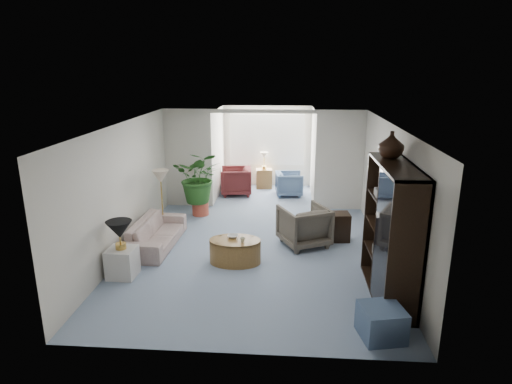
# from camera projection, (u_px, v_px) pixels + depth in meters

# --- Properties ---
(floor) EXTENTS (6.00, 6.00, 0.00)m
(floor) POSITION_uv_depth(u_px,v_px,m) (254.00, 255.00, 8.44)
(floor) COLOR #8A9EB7
(floor) RESTS_ON ground
(sunroom_floor) EXTENTS (2.60, 2.60, 0.00)m
(sunroom_floor) POSITION_uv_depth(u_px,v_px,m) (265.00, 195.00, 12.37)
(sunroom_floor) COLOR #8A9EB7
(sunroom_floor) RESTS_ON ground
(back_pier_left) EXTENTS (1.20, 0.12, 2.50)m
(back_pier_left) POSITION_uv_depth(u_px,v_px,m) (188.00, 159.00, 11.10)
(back_pier_left) COLOR beige
(back_pier_left) RESTS_ON ground
(back_pier_right) EXTENTS (1.20, 0.12, 2.50)m
(back_pier_right) POSITION_uv_depth(u_px,v_px,m) (340.00, 161.00, 10.83)
(back_pier_right) COLOR beige
(back_pier_right) RESTS_ON ground
(back_header) EXTENTS (2.60, 0.12, 0.10)m
(back_header) POSITION_uv_depth(u_px,v_px,m) (263.00, 111.00, 10.63)
(back_header) COLOR beige
(back_header) RESTS_ON back_pier_left
(window_pane) EXTENTS (2.20, 0.02, 1.50)m
(window_pane) POSITION_uv_depth(u_px,v_px,m) (267.00, 140.00, 13.01)
(window_pane) COLOR white
(window_blinds) EXTENTS (2.20, 0.02, 1.50)m
(window_blinds) POSITION_uv_depth(u_px,v_px,m) (267.00, 140.00, 12.98)
(window_blinds) COLOR white
(framed_picture) EXTENTS (0.04, 0.50, 0.40)m
(framed_picture) POSITION_uv_depth(u_px,v_px,m) (392.00, 173.00, 7.70)
(framed_picture) COLOR beige
(sofa) EXTENTS (0.80, 1.92, 0.55)m
(sofa) POSITION_uv_depth(u_px,v_px,m) (156.00, 233.00, 8.82)
(sofa) COLOR beige
(sofa) RESTS_ON ground
(end_table) EXTENTS (0.48, 0.48, 0.51)m
(end_table) POSITION_uv_depth(u_px,v_px,m) (122.00, 262.00, 7.54)
(end_table) COLOR silver
(end_table) RESTS_ON ground
(table_lamp) EXTENTS (0.44, 0.44, 0.30)m
(table_lamp) POSITION_uv_depth(u_px,v_px,m) (119.00, 230.00, 7.37)
(table_lamp) COLOR black
(table_lamp) RESTS_ON end_table
(floor_lamp) EXTENTS (0.36, 0.36, 0.28)m
(floor_lamp) POSITION_uv_depth(u_px,v_px,m) (160.00, 177.00, 9.31)
(floor_lamp) COLOR beige
(floor_lamp) RESTS_ON ground
(coffee_table) EXTENTS (0.98, 0.98, 0.45)m
(coffee_table) POSITION_uv_depth(u_px,v_px,m) (235.00, 251.00, 8.08)
(coffee_table) COLOR olive
(coffee_table) RESTS_ON ground
(coffee_bowl) EXTENTS (0.21, 0.21, 0.05)m
(coffee_bowl) POSITION_uv_depth(u_px,v_px,m) (233.00, 236.00, 8.11)
(coffee_bowl) COLOR silver
(coffee_bowl) RESTS_ON coffee_table
(coffee_cup) EXTENTS (0.10, 0.10, 0.09)m
(coffee_cup) POSITION_uv_depth(u_px,v_px,m) (243.00, 240.00, 7.90)
(coffee_cup) COLOR beige
(coffee_cup) RESTS_ON coffee_table
(wingback_chair) EXTENTS (1.18, 1.19, 0.82)m
(wingback_chair) POSITION_uv_depth(u_px,v_px,m) (304.00, 226.00, 8.84)
(wingback_chair) COLOR #5E574A
(wingback_chair) RESTS_ON ground
(side_table_dark) EXTENTS (0.53, 0.44, 0.59)m
(side_table_dark) POSITION_uv_depth(u_px,v_px,m) (337.00, 227.00, 9.11)
(side_table_dark) COLOR black
(side_table_dark) RESTS_ON ground
(entertainment_cabinet) EXTENTS (0.51, 1.91, 2.12)m
(entertainment_cabinet) POSITION_uv_depth(u_px,v_px,m) (391.00, 232.00, 6.73)
(entertainment_cabinet) COLOR black
(entertainment_cabinet) RESTS_ON ground
(cabinet_urn) EXTENTS (0.40, 0.40, 0.42)m
(cabinet_urn) POSITION_uv_depth(u_px,v_px,m) (391.00, 145.00, 6.86)
(cabinet_urn) COLOR black
(cabinet_urn) RESTS_ON entertainment_cabinet
(ottoman) EXTENTS (0.65, 0.65, 0.44)m
(ottoman) POSITION_uv_depth(u_px,v_px,m) (381.00, 322.00, 5.85)
(ottoman) COLOR #495F7E
(ottoman) RESTS_ON ground
(plant_pot) EXTENTS (0.40, 0.40, 0.32)m
(plant_pot) POSITION_uv_depth(u_px,v_px,m) (200.00, 208.00, 10.71)
(plant_pot) COLOR #AE4432
(plant_pot) RESTS_ON ground
(house_plant) EXTENTS (1.14, 0.99, 1.27)m
(house_plant) POSITION_uv_depth(u_px,v_px,m) (199.00, 177.00, 10.48)
(house_plant) COLOR #25561D
(house_plant) RESTS_ON plant_pot
(sunroom_chair_blue) EXTENTS (0.81, 0.79, 0.67)m
(sunroom_chair_blue) POSITION_uv_depth(u_px,v_px,m) (289.00, 184.00, 12.26)
(sunroom_chair_blue) COLOR #495F7E
(sunroom_chair_blue) RESTS_ON ground
(sunroom_chair_maroon) EXTENTS (0.93, 0.91, 0.77)m
(sunroom_chair_maroon) POSITION_uv_depth(u_px,v_px,m) (236.00, 181.00, 12.35)
(sunroom_chair_maroon) COLOR #5B211F
(sunroom_chair_maroon) RESTS_ON ground
(sunroom_table) EXTENTS (0.50, 0.41, 0.57)m
(sunroom_table) POSITION_uv_depth(u_px,v_px,m) (264.00, 178.00, 13.04)
(sunroom_table) COLOR olive
(sunroom_table) RESTS_ON ground
(shelf_clutter) EXTENTS (0.30, 1.19, 1.06)m
(shelf_clutter) POSITION_uv_depth(u_px,v_px,m) (388.00, 237.00, 6.76)
(shelf_clutter) COLOR #4B4845
(shelf_clutter) RESTS_ON entertainment_cabinet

